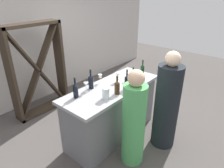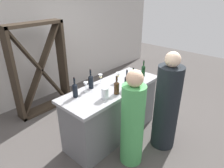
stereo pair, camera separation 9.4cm
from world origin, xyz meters
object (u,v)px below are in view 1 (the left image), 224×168
Objects in this scene: wine_rack at (38,70)px; wine_bottle_second_left_near_black at (91,81)px; wine_bottle_rightmost_olive_green at (133,79)px; wine_glass_near_right at (86,85)px; person_left_guest at (167,105)px; person_center_guest at (134,122)px; wine_bottle_far_right_dark_green at (142,70)px; water_pitcher at (106,93)px; wine_bottle_leftmost_near_black at (76,90)px; wine_bottle_center_amber_brown at (117,87)px; wine_glass_near_left at (128,75)px; wine_glass_near_center at (118,75)px; wine_bottle_second_right_near_black at (127,82)px; wine_glass_far_left at (100,77)px.

wine_bottle_second_left_near_black is at bearing -87.20° from wine_rack.
wine_glass_near_right is at bearing 145.29° from wine_bottle_rightmost_olive_green.
person_left_guest is (0.64, -1.01, -0.33)m from wine_bottle_second_left_near_black.
person_center_guest is at bearing -88.32° from wine_rack.
wine_bottle_far_right_dark_green is 1.76× the size of water_pitcher.
wine_bottle_leftmost_near_black is 0.19× the size of person_left_guest.
person_left_guest is 0.67m from person_center_guest.
wine_glass_near_left is (0.50, 0.16, -0.01)m from wine_bottle_center_amber_brown.
wine_bottle_leftmost_near_black is at bearing 166.97° from wine_glass_near_left.
wine_bottle_leftmost_near_black is at bearing 167.57° from wine_bottle_far_right_dark_green.
wine_glass_near_right is at bearing 168.48° from wine_glass_near_center.
person_center_guest is (0.13, -0.80, -0.37)m from wine_glass_near_right.
wine_glass_near_right is (-1.10, 0.30, 0.00)m from wine_bottle_far_right_dark_green.
wine_bottle_second_right_near_black is at bearing -39.24° from wine_glass_near_right.
wine_bottle_far_right_dark_green is (0.96, -0.33, -0.01)m from wine_bottle_second_left_near_black.
wine_bottle_leftmost_near_black is 0.81m from wine_bottle_second_right_near_black.
water_pitcher is (-0.57, -0.24, -0.03)m from wine_glass_near_center.
wine_rack is 5.70× the size of wine_bottle_second_left_near_black.
water_pitcher is at bearing -170.29° from wine_glass_near_left.
wine_glass_far_left is at bearing -28.35° from person_center_guest.
wine_bottle_leftmost_near_black is at bearing 11.68° from person_center_guest.
wine_bottle_rightmost_olive_green is (0.48, -0.46, 0.00)m from wine_bottle_second_left_near_black.
wine_glass_far_left is at bearing 152.23° from wine_bottle_far_right_dark_green.
wine_bottle_leftmost_near_black is 1.00m from wine_glass_near_left.
wine_bottle_second_left_near_black reaches higher than wine_glass_near_center.
wine_bottle_second_left_near_black is 0.56m from wine_bottle_second_right_near_black.
wine_glass_near_right is at bearing -169.42° from wine_glass_far_left.
wine_bottle_center_amber_brown is 0.20× the size of person_center_guest.
wine_bottle_rightmost_olive_green is 2.26× the size of wine_glass_near_left.
water_pitcher is (-0.09, -0.39, -0.04)m from wine_bottle_second_left_near_black.
wine_glass_near_center is 1.03× the size of wine_glass_near_right.
person_left_guest reaches higher than wine_bottle_second_left_near_black.
wine_bottle_second_right_near_black is 0.13m from wine_bottle_rightmost_olive_green.
water_pitcher reaches higher than wine_glass_near_right.
wine_glass_near_right is at bearing 123.20° from wine_bottle_center_amber_brown.
wine_bottle_leftmost_near_black reaches higher than wine_bottle_far_right_dark_green.
wine_bottle_center_amber_brown reaches higher than wine_glass_far_left.
wine_bottle_rightmost_olive_green is at bearing -73.68° from wine_rack.
water_pitcher is at bearing -0.66° from person_center_guest.
person_center_guest reaches higher than wine_glass_near_right.
person_center_guest reaches higher than wine_bottle_leftmost_near_black.
water_pitcher reaches higher than wine_glass_near_left.
wine_glass_near_right is 0.11× the size of person_center_guest.
wine_glass_near_left is 0.92m from person_center_guest.
wine_bottle_second_left_near_black is 1.95× the size of wine_glass_near_center.
wine_bottle_center_amber_brown is 0.45m from wine_glass_near_center.
wine_bottle_rightmost_olive_green is 0.30m from wine_glass_near_center.
wine_bottle_second_right_near_black is 2.00× the size of wine_glass_near_right.
wine_glass_far_left is at bearing 74.48° from wine_bottle_center_amber_brown.
wine_bottle_second_left_near_black is 0.14m from wine_glass_near_right.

